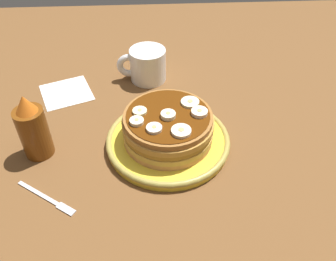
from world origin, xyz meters
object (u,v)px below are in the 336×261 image
at_px(banana_slice_1, 154,129).
at_px(banana_slice_6, 199,113).
at_px(banana_slice_2, 190,102).
at_px(banana_slice_5, 140,111).
at_px(banana_slice_3, 181,131).
at_px(napkin, 66,92).
at_px(syrup_bottle, 33,129).
at_px(banana_slice_4, 137,121).
at_px(fork, 49,199).
at_px(banana_slice_0, 168,115).
at_px(plate, 168,141).
at_px(pancake_stack, 167,127).
at_px(coffee_mug, 146,64).

height_order(banana_slice_1, banana_slice_6, banana_slice_6).
relative_size(banana_slice_2, banana_slice_5, 1.31).
relative_size(banana_slice_3, napkin, 0.33).
height_order(banana_slice_5, syrup_bottle, syrup_bottle).
bearing_deg(banana_slice_6, banana_slice_5, -5.77).
height_order(banana_slice_2, banana_slice_6, banana_slice_6).
distance_m(banana_slice_4, fork, 0.20).
xyz_separation_m(banana_slice_0, fork, (0.21, 0.12, -0.08)).
height_order(banana_slice_0, banana_slice_5, banana_slice_0).
height_order(banana_slice_2, banana_slice_4, banana_slice_4).
height_order(banana_slice_3, banana_slice_6, banana_slice_6).
bearing_deg(plate, banana_slice_0, 84.49).
distance_m(plate, fork, 0.25).
bearing_deg(banana_slice_4, banana_slice_6, -170.93).
bearing_deg(pancake_stack, banana_slice_3, 114.54).
xyz_separation_m(plate, coffee_mug, (0.04, -0.24, 0.03)).
distance_m(banana_slice_3, banana_slice_5, 0.09).
relative_size(banana_slice_6, fork, 0.28).
relative_size(coffee_mug, syrup_bottle, 0.88).
xyz_separation_m(banana_slice_6, coffee_mug, (0.10, -0.24, -0.04)).
xyz_separation_m(fork, syrup_bottle, (0.04, -0.12, 0.06)).
relative_size(banana_slice_5, syrup_bottle, 0.20).
relative_size(pancake_stack, fork, 1.59).
xyz_separation_m(banana_slice_1, banana_slice_4, (0.03, -0.02, 0.00)).
bearing_deg(plate, banana_slice_4, 18.37).
height_order(banana_slice_0, banana_slice_4, banana_slice_0).
height_order(banana_slice_4, banana_slice_5, banana_slice_4).
bearing_deg(banana_slice_0, banana_slice_1, 52.49).
distance_m(banana_slice_1, banana_slice_5, 0.06).
bearing_deg(banana_slice_5, napkin, -45.12).
xyz_separation_m(banana_slice_1, banana_slice_5, (0.03, -0.05, -0.00)).
bearing_deg(banana_slice_0, coffee_mug, -81.09).
relative_size(banana_slice_4, coffee_mug, 0.22).
bearing_deg(banana_slice_2, pancake_stack, 35.14).
height_order(banana_slice_3, coffee_mug, banana_slice_3).
relative_size(banana_slice_1, coffee_mug, 0.24).
distance_m(pancake_stack, syrup_bottle, 0.25).
bearing_deg(banana_slice_6, fork, 24.63).
distance_m(banana_slice_1, coffee_mug, 0.28).
bearing_deg(banana_slice_5, banana_slice_0, 162.72).
xyz_separation_m(plate, banana_slice_4, (0.06, 0.02, 0.07)).
distance_m(banana_slice_2, syrup_bottle, 0.30).
bearing_deg(fork, pancake_stack, -149.29).
distance_m(banana_slice_2, napkin, 0.33).
xyz_separation_m(banana_slice_0, banana_slice_4, (0.06, 0.01, -0.00)).
xyz_separation_m(banana_slice_4, banana_slice_5, (-0.01, -0.03, -0.00)).
height_order(banana_slice_1, napkin, banana_slice_1).
distance_m(banana_slice_3, banana_slice_4, 0.08).
bearing_deg(napkin, banana_slice_6, 146.70).
bearing_deg(syrup_bottle, banana_slice_3, 170.98).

